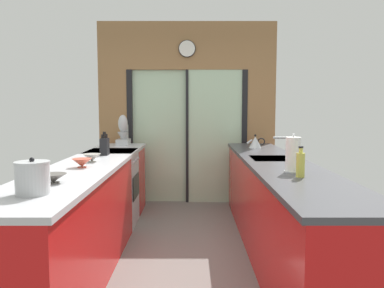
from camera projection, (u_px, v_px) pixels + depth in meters
ground_plane at (185, 244)px, 4.12m from camera, size 5.04×7.60×0.02m
back_wall_unit at (187, 102)px, 5.76m from camera, size 2.64×0.12×2.70m
left_counter_run at (87, 212)px, 3.60m from camera, size 0.62×3.80×0.92m
right_counter_run at (277, 208)px, 3.77m from camera, size 0.62×3.80×0.92m
sink_faucet at (287, 143)px, 3.96m from camera, size 0.19×0.02×0.22m
oven_range at (112, 188)px, 4.72m from camera, size 0.60×0.60×0.92m
mixing_bowl_near at (53, 178)px, 2.66m from camera, size 0.18×0.18×0.07m
mixing_bowl_mid at (81, 163)px, 3.36m from camera, size 0.17×0.17×0.08m
mixing_bowl_far at (91, 158)px, 3.69m from camera, size 0.17×0.17×0.08m
knife_block at (104, 146)px, 4.23m from camera, size 0.08×0.14×0.26m
stand_mixer at (123, 133)px, 5.37m from camera, size 0.17×0.27×0.42m
stock_pot at (32, 178)px, 2.32m from camera, size 0.21×0.21×0.23m
kettle at (255, 142)px, 4.96m from camera, size 0.24×0.16×0.18m
soap_bottle at (300, 164)px, 2.89m from camera, size 0.06×0.06×0.23m
paper_towel_roll at (293, 155)px, 3.10m from camera, size 0.14×0.14×0.31m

